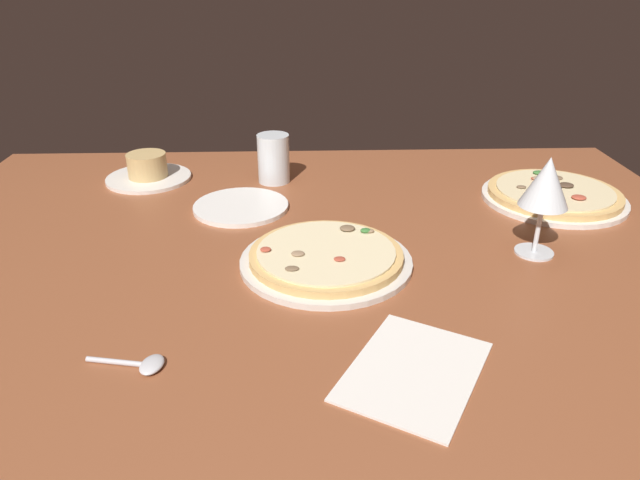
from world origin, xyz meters
The scene contains 9 objects.
dining_table centered at (0.00, 0.00, 2.00)cm, with size 150.00×110.00×4.00cm, color brown.
pizza_main centered at (1.78, -5.76, 5.21)cm, with size 28.03×28.03×3.32cm.
pizza_side centered at (49.61, 19.85, 5.24)cm, with size 28.63×28.63×3.40cm.
ramekin_on_saucer centered at (-36.21, 35.03, 6.16)cm, with size 18.61×18.61×6.04cm.
wine_glass_far centered at (37.11, -3.09, 16.28)cm, with size 7.92×7.92×16.94cm.
water_glass centered at (-8.03, 33.05, 8.80)cm, with size 6.99×6.99×10.57cm.
side_plate centered at (-14.10, 17.77, 4.45)cm, with size 18.83×18.83×0.90cm, color white.
paper_menu centered at (11.24, -33.21, 4.15)cm, with size 14.37×19.51×0.30cm, color white.
spoon centered at (-21.79, -31.15, 4.46)cm, with size 10.20×4.45×1.00cm.
Camera 1 is at (-2.12, -88.41, 49.40)cm, focal length 32.45 mm.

